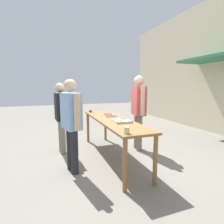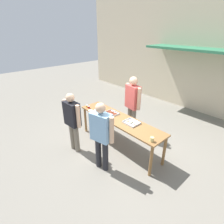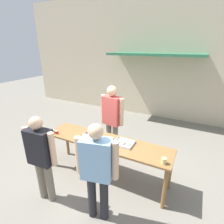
{
  "view_description": "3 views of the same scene",
  "coord_description": "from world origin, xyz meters",
  "px_view_note": "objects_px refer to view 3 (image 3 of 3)",
  "views": [
    {
      "loc": [
        3.49,
        -1.27,
        1.57
      ],
      "look_at": [
        0.0,
        0.0,
        1.02
      ],
      "focal_mm": 28.0,
      "sensor_mm": 36.0,
      "label": 1
    },
    {
      "loc": [
        2.92,
        -2.89,
        3.06
      ],
      "look_at": [
        -0.36,
        0.06,
        0.92
      ],
      "focal_mm": 28.0,
      "sensor_mm": 36.0,
      "label": 2
    },
    {
      "loc": [
        1.52,
        -2.69,
        2.68
      ],
      "look_at": [
        -0.26,
        0.78,
        1.19
      ],
      "focal_mm": 28.0,
      "sensor_mm": 36.0,
      "label": 3
    }
  ],
  "objects_px": {
    "food_tray_sausages": "(92,135)",
    "person_customer_holding_hotdog": "(41,153)",
    "condiment_jar_mustard": "(53,131)",
    "food_tray_buns": "(124,143)",
    "condiment_jar_ketchup": "(57,132)",
    "person_server_behind_table": "(112,116)",
    "person_customer_with_cup": "(97,167)",
    "beer_cup": "(164,161)"
  },
  "relations": [
    {
      "from": "food_tray_sausages",
      "to": "person_customer_holding_hotdog",
      "type": "distance_m",
      "value": 1.12
    },
    {
      "from": "food_tray_sausages",
      "to": "condiment_jar_mustard",
      "type": "height_order",
      "value": "condiment_jar_mustard"
    },
    {
      "from": "food_tray_sausages",
      "to": "food_tray_buns",
      "type": "relative_size",
      "value": 0.97
    },
    {
      "from": "condiment_jar_ketchup",
      "to": "food_tray_buns",
      "type": "bearing_deg",
      "value": 10.43
    },
    {
      "from": "person_server_behind_table",
      "to": "person_customer_with_cup",
      "type": "distance_m",
      "value": 1.8
    },
    {
      "from": "food_tray_sausages",
      "to": "person_server_behind_table",
      "type": "distance_m",
      "value": 0.76
    },
    {
      "from": "beer_cup",
      "to": "person_customer_holding_hotdog",
      "type": "bearing_deg",
      "value": -156.68
    },
    {
      "from": "food_tray_buns",
      "to": "condiment_jar_mustard",
      "type": "relative_size",
      "value": 5.35
    },
    {
      "from": "food_tray_sausages",
      "to": "person_server_behind_table",
      "type": "bearing_deg",
      "value": 81.58
    },
    {
      "from": "food_tray_buns",
      "to": "person_customer_with_cup",
      "type": "relative_size",
      "value": 0.22
    },
    {
      "from": "person_server_behind_table",
      "to": "person_customer_holding_hotdog",
      "type": "distance_m",
      "value": 1.85
    },
    {
      "from": "food_tray_sausages",
      "to": "person_customer_holding_hotdog",
      "type": "height_order",
      "value": "person_customer_holding_hotdog"
    },
    {
      "from": "food_tray_buns",
      "to": "person_customer_with_cup",
      "type": "height_order",
      "value": "person_customer_with_cup"
    },
    {
      "from": "person_customer_holding_hotdog",
      "to": "person_customer_with_cup",
      "type": "distance_m",
      "value": 1.05
    },
    {
      "from": "person_customer_holding_hotdog",
      "to": "condiment_jar_ketchup",
      "type": "bearing_deg",
      "value": -66.83
    },
    {
      "from": "person_customer_holding_hotdog",
      "to": "food_tray_buns",
      "type": "bearing_deg",
      "value": -139.31
    },
    {
      "from": "condiment_jar_ketchup",
      "to": "person_customer_holding_hotdog",
      "type": "xyz_separation_m",
      "value": [
        0.42,
        -0.8,
        0.07
      ]
    },
    {
      "from": "person_server_behind_table",
      "to": "condiment_jar_mustard",
      "type": "bearing_deg",
      "value": -123.96
    },
    {
      "from": "beer_cup",
      "to": "condiment_jar_mustard",
      "type": "bearing_deg",
      "value": -179.8
    },
    {
      "from": "beer_cup",
      "to": "person_customer_with_cup",
      "type": "relative_size",
      "value": 0.06
    },
    {
      "from": "food_tray_sausages",
      "to": "condiment_jar_mustard",
      "type": "relative_size",
      "value": 5.19
    },
    {
      "from": "food_tray_buns",
      "to": "person_customer_holding_hotdog",
      "type": "xyz_separation_m",
      "value": [
        -1.06,
        -1.07,
        0.08
      ]
    },
    {
      "from": "food_tray_sausages",
      "to": "beer_cup",
      "type": "relative_size",
      "value": 3.53
    },
    {
      "from": "person_customer_with_cup",
      "to": "food_tray_buns",
      "type": "bearing_deg",
      "value": -104.25
    },
    {
      "from": "food_tray_buns",
      "to": "beer_cup",
      "type": "xyz_separation_m",
      "value": [
        0.83,
        -0.26,
        0.04
      ]
    },
    {
      "from": "food_tray_sausages",
      "to": "beer_cup",
      "type": "distance_m",
      "value": 1.58
    },
    {
      "from": "condiment_jar_mustard",
      "to": "condiment_jar_ketchup",
      "type": "distance_m",
      "value": 0.1
    },
    {
      "from": "food_tray_buns",
      "to": "condiment_jar_mustard",
      "type": "distance_m",
      "value": 1.6
    },
    {
      "from": "person_customer_holding_hotdog",
      "to": "person_server_behind_table",
      "type": "bearing_deg",
      "value": -108.15
    },
    {
      "from": "beer_cup",
      "to": "person_server_behind_table",
      "type": "bearing_deg",
      "value": 145.88
    },
    {
      "from": "condiment_jar_mustard",
      "to": "person_server_behind_table",
      "type": "distance_m",
      "value": 1.39
    },
    {
      "from": "food_tray_buns",
      "to": "condiment_jar_ketchup",
      "type": "relative_size",
      "value": 5.35
    },
    {
      "from": "person_customer_with_cup",
      "to": "condiment_jar_mustard",
      "type": "bearing_deg",
      "value": -37.44
    },
    {
      "from": "food_tray_buns",
      "to": "person_server_behind_table",
      "type": "distance_m",
      "value": 0.98
    },
    {
      "from": "person_server_behind_table",
      "to": "beer_cup",
      "type": "bearing_deg",
      "value": -24.36
    },
    {
      "from": "food_tray_sausages",
      "to": "food_tray_buns",
      "type": "xyz_separation_m",
      "value": [
        0.73,
        -0.0,
        0.0
      ]
    },
    {
      "from": "food_tray_sausages",
      "to": "person_customer_with_cup",
      "type": "bearing_deg",
      "value": -53.27
    },
    {
      "from": "food_tray_sausages",
      "to": "person_server_behind_table",
      "type": "xyz_separation_m",
      "value": [
        0.11,
        0.72,
        0.2
      ]
    },
    {
      "from": "condiment_jar_mustard",
      "to": "beer_cup",
      "type": "relative_size",
      "value": 0.68
    },
    {
      "from": "food_tray_buns",
      "to": "person_server_behind_table",
      "type": "xyz_separation_m",
      "value": [
        -0.63,
        0.73,
        0.2
      ]
    },
    {
      "from": "food_tray_buns",
      "to": "person_customer_with_cup",
      "type": "bearing_deg",
      "value": -90.82
    },
    {
      "from": "condiment_jar_ketchup",
      "to": "person_server_behind_table",
      "type": "xyz_separation_m",
      "value": [
        0.85,
        1.0,
        0.18
      ]
    }
  ]
}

